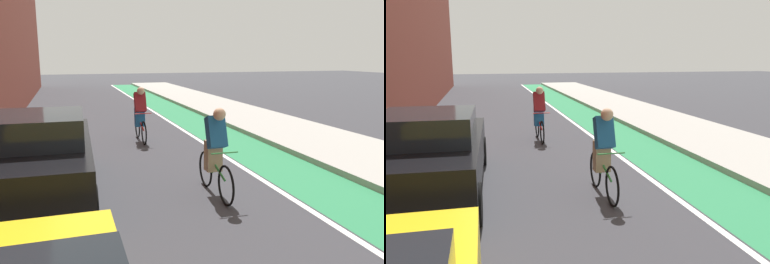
{
  "view_description": "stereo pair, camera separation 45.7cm",
  "coord_description": "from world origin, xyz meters",
  "views": [
    {
      "loc": [
        -1.92,
        2.22,
        2.51
      ],
      "look_at": [
        0.01,
        8.23,
        1.28
      ],
      "focal_mm": 36.78,
      "sensor_mm": 36.0,
      "label": 1
    },
    {
      "loc": [
        -1.48,
        2.1,
        2.51
      ],
      "look_at": [
        0.01,
        8.23,
        1.28
      ],
      "focal_mm": 36.78,
      "sensor_mm": 36.0,
      "label": 2
    }
  ],
  "objects": [
    {
      "name": "ground_plane",
      "position": [
        0.0,
        15.22,
        0.0
      ],
      "size": [
        84.59,
        84.59,
        0.0
      ],
      "primitive_type": "plane",
      "color": "#38383D"
    },
    {
      "name": "lane_divider_stripe",
      "position": [
        1.81,
        17.22,
        0.0
      ],
      "size": [
        0.12,
        38.45,
        0.0
      ],
      "primitive_type": "cube",
      "color": "white",
      "rests_on": "ground"
    },
    {
      "name": "parked_sedan_black",
      "position": [
        -2.46,
        9.5,
        0.79
      ],
      "size": [
        2.0,
        4.56,
        1.53
      ],
      "color": "black",
      "rests_on": "ground"
    },
    {
      "name": "cyclist_trailing",
      "position": [
        0.12,
        13.57,
        0.81
      ],
      "size": [
        0.48,
        1.73,
        1.62
      ],
      "color": "black",
      "rests_on": "ground"
    },
    {
      "name": "cyclist_mid",
      "position": [
        0.56,
        8.61,
        0.81
      ],
      "size": [
        0.48,
        1.75,
        1.63
      ],
      "color": "black",
      "rests_on": "ground"
    },
    {
      "name": "sidewalk_right",
      "position": [
        5.04,
        17.22,
        0.07
      ],
      "size": [
        3.07,
        38.45,
        0.14
      ],
      "primitive_type": "cube",
      "color": "#A8A59E",
      "rests_on": "ground"
    },
    {
      "name": "bike_lane_paint",
      "position": [
        2.71,
        17.22,
        0.0
      ],
      "size": [
        1.6,
        38.45,
        0.0
      ],
      "primitive_type": "cube",
      "color": "#2D8451",
      "rests_on": "ground"
    }
  ]
}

